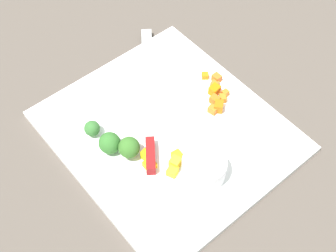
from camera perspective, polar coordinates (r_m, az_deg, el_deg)
ground_plane at (r=0.84m, az=-0.00°, el=-0.88°), size 4.00×4.00×0.00m
cutting_board at (r=0.83m, az=-0.00°, el=-0.64°), size 0.40×0.36×0.01m
prep_bowl at (r=0.76m, az=4.45°, el=-5.17°), size 0.07×0.07×0.04m
chef_knife at (r=0.83m, az=-2.32°, el=0.94°), size 0.29×0.23×0.02m
carrot_dice_0 at (r=0.88m, az=7.06°, el=4.02°), size 0.01×0.01×0.01m
carrot_dice_1 at (r=0.88m, az=5.76°, el=4.44°), size 0.02×0.02×0.02m
carrot_dice_2 at (r=0.85m, az=6.26°, el=2.42°), size 0.02×0.02×0.02m
carrot_dice_3 at (r=0.90m, az=6.02°, el=5.90°), size 0.02×0.01×0.02m
carrot_dice_4 at (r=0.91m, az=4.58°, el=6.20°), size 0.02×0.02×0.01m
carrot_dice_5 at (r=0.85m, az=5.54°, el=2.00°), size 0.02×0.02×0.01m
carrot_dice_6 at (r=0.89m, az=5.80°, el=5.19°), size 0.02×0.02×0.01m
carrot_dice_7 at (r=0.87m, az=6.75°, el=3.43°), size 0.02×0.02×0.01m
carrot_dice_8 at (r=0.86m, az=5.79°, el=3.22°), size 0.02×0.02×0.02m
pepper_dice_0 at (r=0.79m, az=-2.62°, el=-3.61°), size 0.02×0.02×0.02m
pepper_dice_1 at (r=0.77m, az=0.55°, el=-5.61°), size 0.02×0.02×0.01m
pepper_dice_2 at (r=0.78m, az=-2.27°, el=-4.80°), size 0.02×0.02×0.01m
pepper_dice_3 at (r=0.78m, az=0.92°, el=-4.54°), size 0.02×0.02×0.02m
pepper_dice_4 at (r=0.79m, az=1.15°, el=-3.73°), size 0.02×0.02×0.01m
broccoli_floret_0 at (r=0.82m, az=-9.34°, el=-0.31°), size 0.03×0.03×0.03m
broccoli_floret_1 at (r=0.78m, az=-4.98°, el=-2.49°), size 0.04×0.04×0.04m
broccoli_floret_2 at (r=0.79m, az=-7.20°, el=-2.11°), size 0.04×0.04×0.04m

